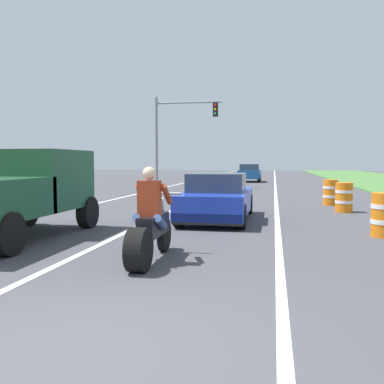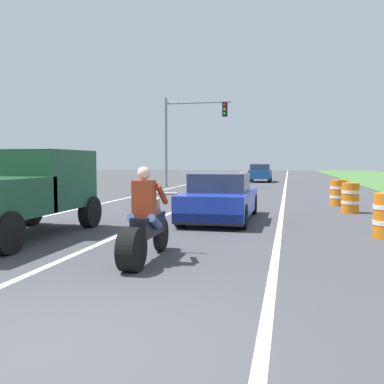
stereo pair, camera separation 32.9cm
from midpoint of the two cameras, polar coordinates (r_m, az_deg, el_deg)
ground_plane at (r=4.15m, az=-17.69°, el=-20.29°), size 160.00×160.00×0.00m
lane_stripe_left_solid at (r=24.47m, az=-6.30°, el=0.10°), size 0.14×120.00×0.01m
lane_stripe_right_solid at (r=23.37m, az=10.82°, el=-0.14°), size 0.14×120.00×0.01m
lane_stripe_centre_dashed at (r=23.65m, az=2.06°, el=-0.02°), size 0.14×120.00×0.01m
motorcycle_with_rider at (r=7.16m, az=-7.05°, el=-4.83°), size 0.70×2.21×1.62m
sports_car_blue at (r=12.33m, az=2.70°, el=-0.89°), size 1.84×4.30×1.37m
pickup_truck_left_lane_dark_green at (r=10.14m, az=-23.45°, el=0.40°), size 2.02×4.80×1.98m
traffic_light_mast_near at (r=28.53m, az=-2.47°, el=8.70°), size 4.49×0.34×6.00m
construction_barrel_nearest at (r=10.44m, az=23.66°, el=-2.83°), size 0.58×0.58×1.00m
construction_barrel_mid at (r=15.09m, az=19.22°, el=-0.68°), size 0.58×0.58×1.00m
construction_barrel_far at (r=17.32m, az=17.64°, el=-0.05°), size 0.58×0.58×1.00m
distant_car_far_ahead at (r=36.16m, az=7.53°, el=2.60°), size 1.80×4.00×1.50m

